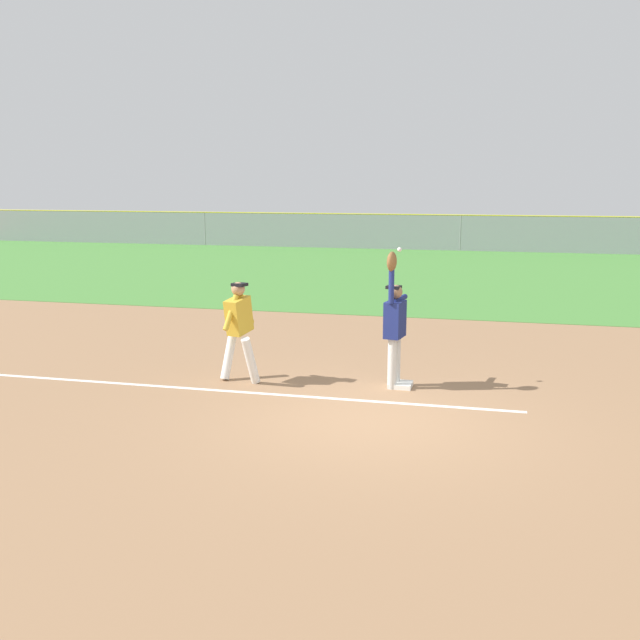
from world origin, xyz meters
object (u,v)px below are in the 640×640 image
object	(u,v)px
first_base	(400,385)
parked_car_red	(320,230)
runner	(239,325)
fielder	(395,321)
baseball	(399,250)
parked_car_black	(576,233)
parked_car_blue	(402,232)
parked_car_silver	(484,232)

from	to	relation	value
first_base	parked_car_red	distance (m)	28.86
runner	parked_car_red	size ratio (longest dim) A/B	0.39
fielder	baseball	bearing A→B (deg)	-85.66
baseball	parked_car_red	bearing A→B (deg)	106.13
first_base	parked_car_black	size ratio (longest dim) A/B	0.08
parked_car_red	parked_car_black	xyz separation A→B (m)	(13.54, 0.17, 0.00)
fielder	parked_car_black	xyz separation A→B (m)	(5.61, 27.92, -0.45)
first_base	parked_car_red	bearing A→B (deg)	106.19
runner	parked_car_black	size ratio (longest dim) A/B	0.37
parked_car_black	baseball	bearing A→B (deg)	-94.66
fielder	parked_car_red	distance (m)	28.87
first_base	fielder	world-z (taller)	fielder
baseball	parked_car_blue	size ratio (longest dim) A/B	0.02
first_base	parked_car_silver	xyz separation A→B (m)	(0.85, 27.77, 0.63)
first_base	baseball	bearing A→B (deg)	113.92
baseball	parked_car_black	distance (m)	28.27
parked_car_red	parked_car_silver	world-z (taller)	same
first_base	runner	bearing A→B (deg)	-173.40
baseball	parked_car_blue	distance (m)	27.28
fielder	parked_car_red	xyz separation A→B (m)	(-7.93, 27.75, -0.45)
parked_car_red	parked_car_blue	bearing A→B (deg)	-4.82
fielder	parked_car_red	bearing A→B (deg)	-63.73
parked_car_silver	parked_car_red	bearing A→B (deg)	-176.42
runner	parked_car_blue	size ratio (longest dim) A/B	0.38
parked_car_red	parked_car_black	size ratio (longest dim) A/B	0.97
parked_car_blue	parked_car_silver	bearing A→B (deg)	1.57
first_base	parked_car_blue	xyz separation A→B (m)	(-3.41, 27.24, 0.63)
fielder	runner	bearing A→B (deg)	16.26
parked_car_silver	parked_car_blue	bearing A→B (deg)	-169.71
runner	parked_car_black	xyz separation A→B (m)	(8.20, 28.19, -0.32)
parked_car_silver	parked_car_black	distance (m)	4.64
parked_car_black	first_base	bearing A→B (deg)	-94.40
parked_car_red	baseball	bearing A→B (deg)	-72.86
first_base	parked_car_black	distance (m)	28.42
runner	parked_car_black	world-z (taller)	runner
runner	parked_car_blue	world-z (taller)	runner
runner	baseball	bearing A→B (deg)	26.85
fielder	parked_car_blue	bearing A→B (deg)	-72.78
baseball	parked_car_silver	world-z (taller)	baseball
runner	parked_car_red	xyz separation A→B (m)	(-5.34, 28.02, -0.32)
baseball	fielder	bearing A→B (deg)	-95.98
fielder	parked_car_blue	distance (m)	27.48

